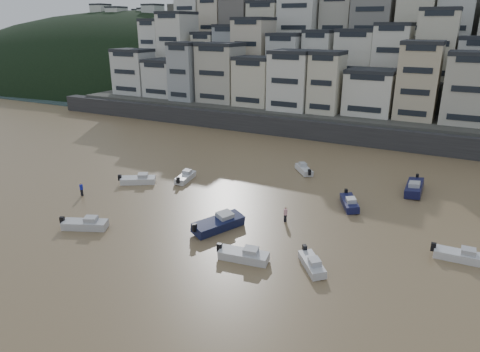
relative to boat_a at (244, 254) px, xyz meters
The scene contains 16 objects.
sea_strip 174.76m from the boat_a, 134.22° to the left, with size 340.00×340.00×0.00m, color #40545B.
harbor_wall 45.29m from the boat_a, 92.38° to the left, with size 140.00×3.00×3.50m, color #38383A.
hillside 86.01m from the boat_a, 88.08° to the left, with size 141.04×66.00×50.00m.
headland 157.17m from the boat_a, 132.85° to the left, with size 216.00×135.00×53.33m.
boat_a is the anchor object (origin of this frame).
boat_b 6.15m from the boat_a, 14.98° to the left, with size 4.41×1.44×1.20m, color silver, non-canonical shape.
boat_c 6.68m from the boat_a, 140.41° to the left, with size 6.29×2.06×1.72m, color #151B42, non-canonical shape.
boat_d 19.64m from the boat_a, 27.81° to the left, with size 4.73×1.55×1.29m, color silver, non-canonical shape.
boat_e 17.43m from the boat_a, 71.65° to the left, with size 5.06×1.66×1.38m, color #151844, non-canonical shape.
boat_f 22.56m from the boat_a, 138.04° to the left, with size 4.77×1.56×1.30m, color silver, non-canonical shape.
boat_h 26.08m from the boat_a, 97.58° to the left, with size 4.65×1.52×1.27m, color silver, non-canonical shape.
boat_i 27.63m from the boat_a, 65.01° to the left, with size 6.36×2.08×1.74m, color #14163F, non-canonical shape.
boat_j 17.82m from the boat_a, behind, with size 5.09×1.66×1.39m, color silver, non-canonical shape.
boat_k 24.42m from the boat_a, 152.87° to the left, with size 5.05×1.65×1.38m, color silver, non-canonical shape.
person_blue 25.51m from the boat_a, 169.89° to the left, with size 0.44×0.44×1.74m, color #1823BA, non-canonical shape.
person_pink 9.34m from the boat_a, 88.15° to the left, with size 0.44×0.44×1.74m, color #EBA6B3, non-canonical shape.
Camera 1 is at (27.42, -10.62, 20.31)m, focal length 32.00 mm.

